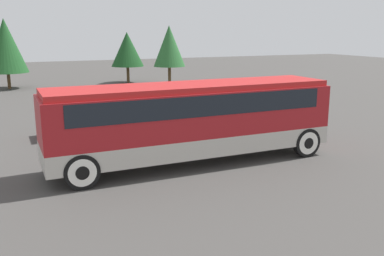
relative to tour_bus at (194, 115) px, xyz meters
The scene contains 7 objects.
ground_plane 1.87m from the tour_bus, behind, with size 120.00×120.00×0.00m, color #423F3D.
tour_bus is the anchor object (origin of this frame).
parked_car_near 5.61m from the tour_bus, 72.34° to the left, with size 4.65×1.92×1.44m.
parked_car_mid 6.98m from the tour_bus, 114.08° to the left, with size 4.54×1.82×1.44m.
tree_left 26.96m from the tour_bus, 79.52° to the left, with size 3.14×3.14×4.87m.
tree_center 23.60m from the tour_bus, 71.07° to the left, with size 2.88×2.88×5.47m.
tree_right 27.11m from the tour_bus, 102.63° to the left, with size 3.52×3.52×6.05m.
Camera 1 is at (-6.50, -14.47, 5.00)m, focal length 40.00 mm.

